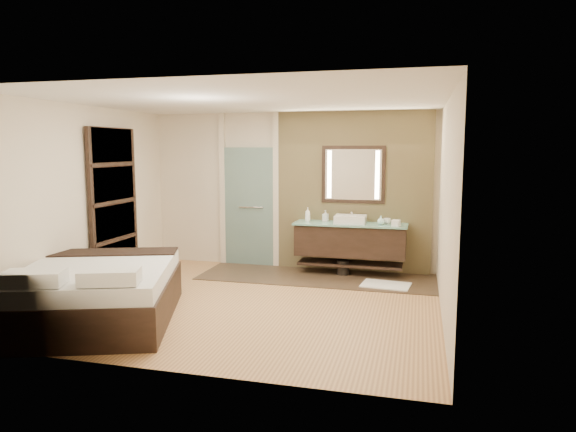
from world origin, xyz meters
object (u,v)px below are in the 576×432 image
(vanity, at_px, (350,240))
(bed, at_px, (97,293))
(waste_bin, at_px, (343,268))
(mirror_unit, at_px, (353,175))

(vanity, relative_size, bed, 0.70)
(bed, height_order, waste_bin, bed)
(mirror_unit, relative_size, waste_bin, 4.25)
(vanity, xyz_separation_m, bed, (-2.65, -3.08, -0.23))
(vanity, distance_m, bed, 4.07)
(bed, relative_size, waste_bin, 10.54)
(mirror_unit, distance_m, waste_bin, 1.56)
(mirror_unit, bearing_deg, waste_bin, -108.92)
(vanity, bearing_deg, mirror_unit, 90.00)
(vanity, bearing_deg, bed, -130.79)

